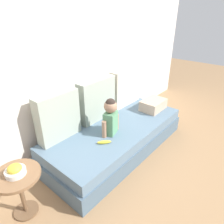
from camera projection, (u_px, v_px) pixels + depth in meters
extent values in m
plane|color=#93704C|center=(116.00, 148.00, 2.95)|extent=(12.00, 12.00, 0.00)
cube|color=silver|center=(83.00, 58.00, 2.74)|extent=(5.31, 0.10, 2.41)
cube|color=#495F70|center=(116.00, 142.00, 2.90)|extent=(2.11, 0.91, 0.23)
cube|color=slate|center=(116.00, 131.00, 2.81)|extent=(2.05, 0.88, 0.14)
cube|color=#99A393|center=(58.00, 116.00, 2.41)|extent=(0.54, 0.16, 0.59)
cube|color=#99A393|center=(97.00, 99.00, 2.85)|extent=(0.60, 0.16, 0.59)
cube|color=beige|center=(125.00, 87.00, 3.29)|extent=(0.60, 0.16, 0.59)
cube|color=#568E66|center=(111.00, 123.00, 2.56)|extent=(0.22, 0.18, 0.30)
sphere|color=#9E755B|center=(111.00, 106.00, 2.46)|extent=(0.16, 0.16, 0.16)
sphere|color=#2D231E|center=(111.00, 104.00, 2.44)|extent=(0.13, 0.13, 0.13)
cylinder|color=#9E755B|center=(104.00, 129.00, 2.50)|extent=(0.06, 0.06, 0.22)
cylinder|color=#9E755B|center=(117.00, 122.00, 2.66)|extent=(0.06, 0.06, 0.22)
ellipsoid|color=yellow|center=(104.00, 142.00, 2.41)|extent=(0.16, 0.14, 0.04)
cube|color=tan|center=(153.00, 105.00, 3.20)|extent=(0.40, 0.28, 0.16)
cylinder|color=brown|center=(16.00, 175.00, 1.82)|extent=(0.42, 0.42, 0.03)
cylinder|color=brown|center=(22.00, 195.00, 1.93)|extent=(0.04, 0.04, 0.46)
cylinder|color=brown|center=(26.00, 210.00, 2.03)|extent=(0.23, 0.23, 0.02)
cylinder|color=silver|center=(15.00, 172.00, 1.80)|extent=(0.18, 0.18, 0.05)
ellipsoid|color=gold|center=(14.00, 168.00, 1.78)|extent=(0.13, 0.13, 0.07)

